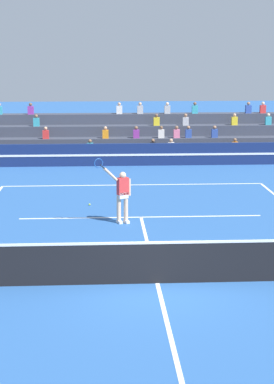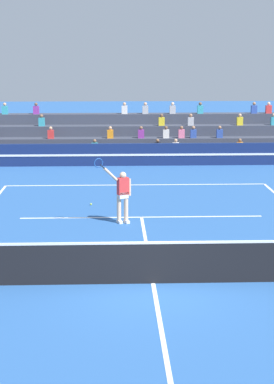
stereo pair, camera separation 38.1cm
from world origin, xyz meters
name	(u,v)px [view 1 (the left image)]	position (x,y,z in m)	size (l,w,h in m)	color
ground_plane	(157,283)	(0.00, 0.00, 0.00)	(120.00, 120.00, 0.00)	#285699
court_lines	(157,283)	(0.00, 0.00, 0.00)	(11.10, 23.90, 0.01)	white
tennis_net	(157,262)	(0.00, 0.00, 0.54)	(12.00, 0.10, 1.10)	black
sponsor_banner_wall	(128,155)	(0.00, 16.71, 0.55)	(18.00, 0.26, 1.10)	navy
bleacher_stand	(126,140)	(-0.01, 19.88, 0.83)	(20.03, 3.80, 2.83)	#383D4C
tennis_player	(122,194)	(-0.67, 5.70, 0.98)	(1.24, 0.63, 2.29)	beige
tennis_ball	(90,204)	(-1.78, 8.27, 0.03)	(0.07, 0.07, 0.07)	#C6DB33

